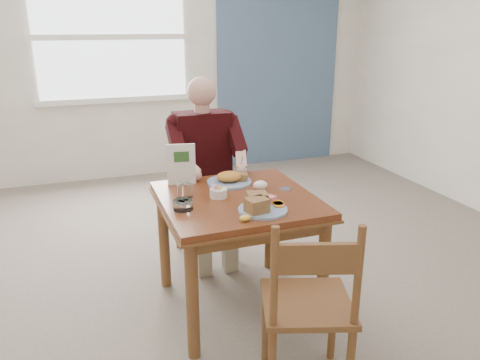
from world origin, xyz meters
name	(u,v)px	position (x,y,z in m)	size (l,w,h in m)	color
floor	(237,304)	(0.00, 0.00, 0.00)	(6.00, 6.00, 0.00)	#6B5D56
wall_back	(149,55)	(0.00, 3.00, 1.40)	(5.50, 5.50, 0.00)	white
accent_panel	(279,52)	(1.60, 2.98, 1.40)	(1.60, 0.02, 2.80)	#465F82
lemon_wedge	(245,218)	(-0.08, -0.36, 0.77)	(0.06, 0.04, 0.03)	yellow
napkin	(260,185)	(0.18, 0.07, 0.78)	(0.09, 0.07, 0.06)	white
metal_dish	(285,189)	(0.32, 0.01, 0.75)	(0.07, 0.07, 0.01)	silver
window	(111,37)	(-0.40, 2.97, 1.60)	(1.72, 0.04, 1.42)	white
table	(237,214)	(0.00, 0.00, 0.64)	(0.92, 0.92, 0.75)	brown
chair_far	(203,195)	(0.00, 0.80, 0.48)	(0.42, 0.42, 0.95)	brown
chair_near	(309,306)	(0.07, -0.81, 0.48)	(0.53, 0.53, 0.95)	brown
diner	(205,157)	(0.00, 0.71, 0.81)	(0.53, 0.56, 1.39)	gray
near_plate	(260,205)	(0.05, -0.26, 0.78)	(0.30, 0.29, 0.09)	white
far_plate	(230,179)	(0.04, 0.25, 0.78)	(0.38, 0.38, 0.08)	white
caddy	(218,193)	(-0.11, 0.03, 0.78)	(0.13, 0.13, 0.08)	white
shakers	(185,189)	(-0.29, 0.10, 0.80)	(0.10, 0.05, 0.09)	white
creamer	(183,205)	(-0.35, -0.09, 0.78)	(0.14, 0.14, 0.05)	white
menu	(181,164)	(-0.26, 0.34, 0.89)	(0.18, 0.04, 0.27)	white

